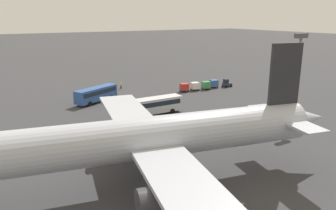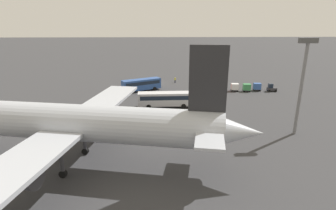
{
  "view_description": "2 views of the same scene",
  "coord_description": "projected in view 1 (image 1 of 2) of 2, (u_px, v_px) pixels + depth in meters",
  "views": [
    {
      "loc": [
        25.89,
        77.26,
        18.3
      ],
      "look_at": [
        -1.45,
        30.27,
        3.4
      ],
      "focal_mm": 35.0,
      "sensor_mm": 36.0,
      "label": 1
    },
    {
      "loc": [
        0.56,
        78.68,
        17.29
      ],
      "look_at": [
        -1.68,
        29.84,
        2.18
      ],
      "focal_mm": 28.0,
      "sensor_mm": 36.0,
      "label": 2
    }
  ],
  "objects": [
    {
      "name": "cargo_cart_green",
      "position": [
        206.0,
        85.0,
        83.43
      ],
      "size": [
        2.21,
        1.95,
        2.06
      ],
      "rotation": [
        0.0,
        0.0,
        -0.14
      ],
      "color": "#38383D",
      "rests_on": "ground"
    },
    {
      "name": "airplane",
      "position": [
        138.0,
        140.0,
        34.22
      ],
      "size": [
        48.71,
        42.42,
        15.28
      ],
      "rotation": [
        0.0,
        0.0,
        -0.2
      ],
      "color": "#B2B7C1",
      "rests_on": "ground"
    },
    {
      "name": "cargo_cart_white",
      "position": [
        195.0,
        86.0,
        82.35
      ],
      "size": [
        2.21,
        1.95,
        2.06
      ],
      "rotation": [
        0.0,
        0.0,
        -0.14
      ],
      "color": "#38383D",
      "rests_on": "ground"
    },
    {
      "name": "shuttle_bus_near",
      "position": [
        96.0,
        93.0,
        71.15
      ],
      "size": [
        10.62,
        7.13,
        3.22
      ],
      "rotation": [
        0.0,
        0.0,
        0.47
      ],
      "color": "#2D5199",
      "rests_on": "ground"
    },
    {
      "name": "baggage_tug",
      "position": [
        227.0,
        83.0,
        86.61
      ],
      "size": [
        2.5,
        1.81,
        2.1
      ],
      "rotation": [
        0.0,
        0.0,
        -0.08
      ],
      "color": "#333338",
      "rests_on": "ground"
    },
    {
      "name": "cargo_cart_blue",
      "position": [
        214.0,
        83.0,
        85.49
      ],
      "size": [
        2.21,
        1.95,
        2.06
      ],
      "rotation": [
        0.0,
        0.0,
        -0.14
      ],
      "color": "#38383D",
      "rests_on": "ground"
    },
    {
      "name": "shuttle_bus_far",
      "position": [
        152.0,
        105.0,
        61.87
      ],
      "size": [
        12.07,
        3.23,
        3.24
      ],
      "rotation": [
        0.0,
        0.0,
        0.02
      ],
      "color": "silver",
      "rests_on": "ground"
    },
    {
      "name": "ground_plane",
      "position": [
        102.0,
        91.0,
        81.8
      ],
      "size": [
        600.0,
        600.0,
        0.0
      ],
      "primitive_type": "plane",
      "color": "#38383A"
    },
    {
      "name": "light_pole",
      "position": [
        298.0,
        67.0,
        56.9
      ],
      "size": [
        2.8,
        0.7,
        15.39
      ],
      "color": "slate",
      "rests_on": "ground"
    },
    {
      "name": "cargo_cart_red",
      "position": [
        184.0,
        87.0,
        81.01
      ],
      "size": [
        2.21,
        1.95,
        2.06
      ],
      "rotation": [
        0.0,
        0.0,
        -0.14
      ],
      "color": "#38383D",
      "rests_on": "ground"
    },
    {
      "name": "worker_person",
      "position": [
        121.0,
        85.0,
        84.49
      ],
      "size": [
        0.38,
        0.38,
        1.74
      ],
      "color": "#1E1E2D",
      "rests_on": "ground"
    }
  ]
}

